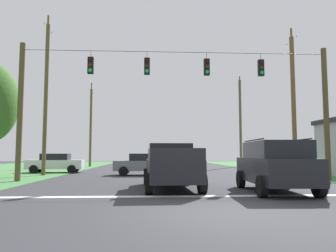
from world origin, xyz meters
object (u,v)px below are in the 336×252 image
(overhead_signal_span, at_px, (177,103))
(utility_pole_mid_right, at_px, (294,102))
(suv_black, at_px, (275,165))
(distant_car_crossing_white, at_px, (56,163))
(distant_car_far_parked, at_px, (180,161))
(utility_pole_far_right, at_px, (240,122))
(utility_pole_mid_left, at_px, (46,96))
(pickup_truck, at_px, (171,166))
(utility_pole_far_left, at_px, (91,125))
(distant_car_oncoming, at_px, (145,164))

(overhead_signal_span, distance_m, utility_pole_mid_right, 10.97)
(suv_black, xyz_separation_m, distant_car_crossing_white, (-12.47, 13.85, -0.27))
(utility_pole_mid_right, bearing_deg, distant_car_crossing_white, 171.62)
(utility_pole_mid_right, bearing_deg, distant_car_far_parked, 134.36)
(distant_car_crossing_white, xyz_separation_m, utility_pole_far_right, (18.58, 12.62, 4.65))
(utility_pole_mid_left, bearing_deg, distant_car_crossing_white, 93.29)
(distant_car_crossing_white, xyz_separation_m, utility_pole_mid_left, (0.20, -3.53, 4.78))
(pickup_truck, xyz_separation_m, suv_black, (4.00, -1.53, 0.09))
(pickup_truck, bearing_deg, utility_pole_far_left, 108.09)
(utility_pole_mid_right, relative_size, utility_pole_far_left, 1.12)
(distant_car_oncoming, xyz_separation_m, utility_pole_far_right, (11.43, 15.83, 4.65))
(distant_car_far_parked, xyz_separation_m, utility_pole_mid_left, (-10.27, -8.91, 4.78))
(pickup_truck, height_order, distant_car_far_parked, pickup_truck)
(distant_car_oncoming, height_order, utility_pole_far_right, utility_pole_far_right)
(distant_car_oncoming, bearing_deg, overhead_signal_span, -69.87)
(distant_car_oncoming, distance_m, utility_pole_mid_right, 12.14)
(overhead_signal_span, bearing_deg, utility_pole_far_left, 112.68)
(distant_car_crossing_white, height_order, distant_car_oncoming, same)
(suv_black, height_order, distant_car_crossing_white, suv_black)
(distant_car_far_parked, bearing_deg, distant_car_oncoming, -111.12)
(distant_car_oncoming, relative_size, distant_car_far_parked, 0.99)
(distant_car_crossing_white, relative_size, utility_pole_mid_left, 0.38)
(distant_car_far_parked, bearing_deg, distant_car_crossing_white, -152.80)
(overhead_signal_span, height_order, utility_pole_mid_left, utility_pole_mid_left)
(pickup_truck, height_order, distant_car_oncoming, pickup_truck)
(overhead_signal_span, distance_m, utility_pole_mid_left, 10.18)
(distant_car_crossing_white, xyz_separation_m, distant_car_oncoming, (7.16, -3.21, 0.00))
(distant_car_oncoming, relative_size, utility_pole_far_right, 0.39)
(utility_pole_mid_left, bearing_deg, utility_pole_far_right, 41.30)
(utility_pole_mid_right, xyz_separation_m, utility_pole_mid_left, (-18.18, -0.82, 0.19))
(pickup_truck, xyz_separation_m, utility_pole_far_left, (-8.00, 24.50, 3.99))
(utility_pole_mid_left, bearing_deg, utility_pole_far_left, 89.07)
(utility_pole_far_right, bearing_deg, suv_black, -103.02)
(overhead_signal_span, height_order, suv_black, overhead_signal_span)
(distant_car_crossing_white, bearing_deg, utility_pole_far_left, 87.85)
(distant_car_far_parked, bearing_deg, suv_black, -84.08)
(utility_pole_far_right, xyz_separation_m, utility_pole_mid_left, (-18.38, -16.15, 0.13))
(distant_car_far_parked, distance_m, utility_pole_mid_right, 12.21)
(overhead_signal_span, bearing_deg, utility_pole_far_right, 65.61)
(utility_pole_far_right, distance_m, utility_pole_far_left, 18.14)
(suv_black, distance_m, utility_pole_far_right, 27.52)
(overhead_signal_span, xyz_separation_m, distant_car_far_parked, (1.42, 13.78, -3.55))
(distant_car_oncoming, distance_m, utility_pole_mid_left, 8.44)
(overhead_signal_span, distance_m, suv_black, 7.22)
(distant_car_far_parked, relative_size, utility_pole_mid_right, 0.39)
(suv_black, xyz_separation_m, utility_pole_far_right, (6.12, 26.47, 4.38))
(pickup_truck, bearing_deg, overhead_signal_span, 81.39)
(overhead_signal_span, height_order, pickup_truck, overhead_signal_span)
(pickup_truck, bearing_deg, utility_pole_far_right, 67.91)
(pickup_truck, xyz_separation_m, utility_pole_mid_left, (-8.26, 8.79, 4.60))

